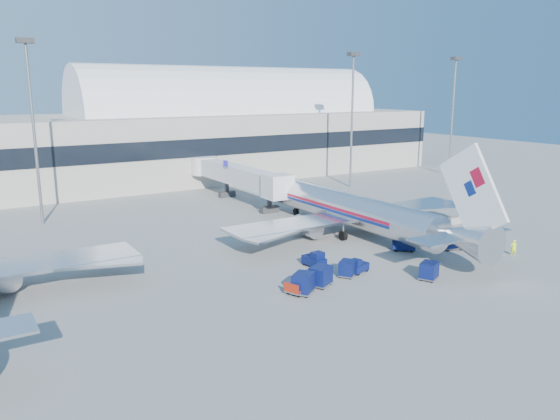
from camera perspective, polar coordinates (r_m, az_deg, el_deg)
ground at (r=55.09m, az=2.82°, el=-5.14°), size 260.00×260.00×0.00m
terminal at (r=100.76m, az=-22.62°, el=6.37°), size 170.00×28.15×21.00m
airliner_main at (r=63.68m, az=7.93°, el=-0.08°), size 32.00×37.26×12.07m
jetbridge_near at (r=83.86m, az=-4.93°, el=3.74°), size 4.40×27.50×6.25m
mast_west at (r=73.73m, az=-24.54°, el=9.95°), size 2.00×1.20×22.60m
mast_east at (r=94.57m, az=7.58°, el=11.29°), size 2.00×1.20×22.60m
mast_far_east at (r=112.12m, az=17.68°, el=11.00°), size 2.00×1.20×22.60m
barrier_near at (r=67.85m, az=14.43°, el=-1.73°), size 3.00×0.55×0.90m
barrier_mid at (r=70.22m, az=16.30°, el=-1.36°), size 3.00×0.55×0.90m
barrier_far at (r=72.67m, az=18.04°, el=-1.01°), size 3.00×0.55×0.90m
tug_lead at (r=51.38m, az=8.14°, el=-5.85°), size 2.33×1.61×1.38m
tug_right at (r=59.08m, az=12.70°, el=-3.51°), size 2.55×2.41×1.53m
tug_left at (r=52.52m, az=3.65°, el=-5.21°), size 1.38×2.52×1.60m
cart_train_a at (r=50.22m, az=7.04°, el=-6.04°), size 2.14×2.05×1.50m
cart_train_b at (r=47.60m, az=4.28°, el=-6.86°), size 2.47×2.27×1.76m
cart_train_c at (r=45.81m, az=2.43°, el=-7.63°), size 2.51×2.39×1.76m
cart_solo_near at (r=50.85m, az=15.31°, el=-6.11°), size 2.24×2.04×1.60m
cart_solo_far at (r=60.83m, az=17.52°, el=-3.07°), size 2.44×2.14×1.80m
cart_open_red at (r=46.05m, az=1.94°, el=-8.22°), size 2.53×2.15×0.57m
ramp_worker at (r=60.87m, az=23.22°, el=-3.62°), size 0.72×0.71×1.67m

